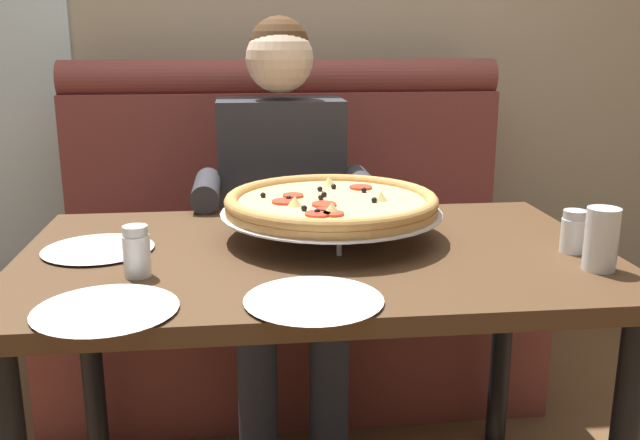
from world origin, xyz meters
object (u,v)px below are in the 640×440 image
at_px(dining_table, 315,287).
at_px(plate_far_side, 314,297).
at_px(plate_near_left, 105,307).
at_px(shaker_pepper_flakes, 573,234).
at_px(plate_near_right, 98,247).
at_px(booth_bench, 290,269).
at_px(pizza, 331,204).
at_px(shaker_parmesan, 137,255).
at_px(drinking_glass, 601,243).
at_px(diner_main, 283,202).

xyz_separation_m(dining_table, plate_far_side, (-0.04, -0.32, 0.10)).
height_order(dining_table, plate_near_left, plate_near_left).
bearing_deg(plate_far_side, plate_near_left, -179.30).
distance_m(dining_table, shaker_pepper_flakes, 0.60).
bearing_deg(plate_far_side, plate_near_right, 140.77).
height_order(booth_bench, plate_near_left, booth_bench).
bearing_deg(plate_far_side, pizza, 78.30).
relative_size(booth_bench, shaker_parmesan, 15.26).
relative_size(shaker_pepper_flakes, plate_near_left, 0.38).
xyz_separation_m(dining_table, plate_near_right, (-0.49, 0.05, 0.10)).
bearing_deg(shaker_parmesan, drinking_glass, -4.04).
height_order(booth_bench, shaker_pepper_flakes, booth_bench).
bearing_deg(pizza, shaker_pepper_flakes, -18.18).
height_order(pizza, plate_far_side, pizza).
xyz_separation_m(booth_bench, pizza, (0.05, -0.78, 0.43)).
bearing_deg(booth_bench, plate_near_left, -108.83).
xyz_separation_m(shaker_pepper_flakes, plate_near_right, (-1.07, 0.13, -0.03)).
bearing_deg(drinking_glass, dining_table, 160.61).
bearing_deg(booth_bench, pizza, -86.45).
relative_size(dining_table, plate_near_right, 5.32).
bearing_deg(plate_near_left, shaker_pepper_flakes, 14.05).
bearing_deg(plate_far_side, diner_main, 89.86).
height_order(pizza, shaker_pepper_flakes, pizza).
bearing_deg(drinking_glass, plate_near_right, 166.67).
distance_m(pizza, shaker_parmesan, 0.49).
relative_size(dining_table, diner_main, 1.05).
height_order(dining_table, diner_main, diner_main).
bearing_deg(booth_bench, plate_near_right, -120.80).
distance_m(plate_near_left, drinking_glass, 0.99).
bearing_deg(booth_bench, plate_far_side, -91.81).
bearing_deg(plate_near_right, diner_main, 50.76).
xyz_separation_m(shaker_pepper_flakes, plate_far_side, (-0.61, -0.24, -0.03)).
distance_m(diner_main, plate_far_side, 0.93).
height_order(dining_table, plate_far_side, plate_far_side).
xyz_separation_m(shaker_parmesan, plate_near_left, (-0.03, -0.19, -0.03)).
height_order(dining_table, shaker_parmesan, shaker_parmesan).
distance_m(booth_bench, drinking_glass, 1.29).
height_order(shaker_pepper_flakes, plate_far_side, shaker_pepper_flakes).
bearing_deg(drinking_glass, shaker_pepper_flakes, 89.28).
xyz_separation_m(diner_main, pizza, (0.08, -0.51, 0.12)).
bearing_deg(plate_near_left, plate_far_side, 0.70).
height_order(booth_bench, plate_near_right, booth_bench).
distance_m(pizza, plate_near_left, 0.63).
height_order(shaker_pepper_flakes, plate_near_right, shaker_pepper_flakes).
bearing_deg(booth_bench, shaker_pepper_flakes, -58.84).
bearing_deg(plate_near_right, pizza, 4.76).
bearing_deg(dining_table, shaker_pepper_flakes, -7.72).
relative_size(dining_table, pizza, 2.51).
distance_m(dining_table, pizza, 0.21).
bearing_deg(shaker_pepper_flakes, plate_near_right, 173.14).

